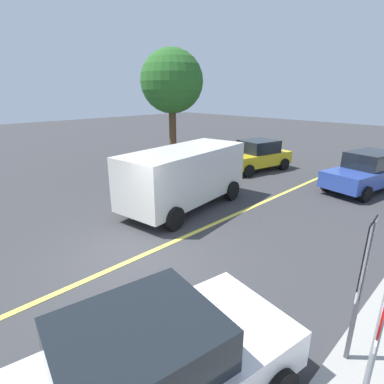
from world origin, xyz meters
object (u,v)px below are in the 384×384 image
object	(u,v)px
car_blue_far_lane	(368,171)
car_white_mid_road	(150,367)
speed_limit_sign	(364,269)
car_yellow_crossing	(256,155)
stop_sign	(378,332)
white_van	(184,174)
tree_left_verge	(172,82)

from	to	relation	value
car_blue_far_lane	car_white_mid_road	size ratio (longest dim) A/B	1.09
speed_limit_sign	car_yellow_crossing	bearing A→B (deg)	40.54
stop_sign	car_blue_far_lane	xyz separation A→B (m)	(11.10, 3.31, -0.76)
speed_limit_sign	white_van	distance (m)	7.54
stop_sign	speed_limit_sign	world-z (taller)	speed_limit_sign
stop_sign	speed_limit_sign	distance (m)	1.09
car_white_mid_road	tree_left_verge	world-z (taller)	tree_left_verge
stop_sign	white_van	world-z (taller)	stop_sign
car_blue_far_lane	tree_left_verge	xyz separation A→B (m)	(-3.41, 8.98, 3.77)
car_blue_far_lane	speed_limit_sign	bearing A→B (deg)	-164.40
car_blue_far_lane	car_yellow_crossing	xyz separation A→B (m)	(-0.45, 5.45, -0.02)
white_van	car_white_mid_road	xyz separation A→B (m)	(-5.63, -5.35, -0.48)
speed_limit_sign	tree_left_verge	distance (m)	13.89
stop_sign	car_white_mid_road	xyz separation A→B (m)	(-1.70, 2.04, -0.81)
speed_limit_sign	car_white_mid_road	bearing A→B (deg)	149.52
tree_left_verge	car_blue_far_lane	bearing A→B (deg)	-69.21
car_yellow_crossing	tree_left_verge	distance (m)	5.97
speed_limit_sign	car_white_mid_road	xyz separation A→B (m)	(-2.66, 1.57, -0.98)
white_van	stop_sign	bearing A→B (deg)	-118.01
car_blue_far_lane	tree_left_verge	size ratio (longest dim) A/B	0.75
stop_sign	car_yellow_crossing	xyz separation A→B (m)	(10.65, 8.76, -0.78)
car_white_mid_road	speed_limit_sign	bearing A→B (deg)	-30.48
car_yellow_crossing	tree_left_verge	world-z (taller)	tree_left_verge
stop_sign	tree_left_verge	bearing A→B (deg)	57.97
car_yellow_crossing	car_white_mid_road	distance (m)	14.06
stop_sign	car_blue_far_lane	world-z (taller)	stop_sign
car_blue_far_lane	tree_left_verge	bearing A→B (deg)	110.79
car_blue_far_lane	white_van	bearing A→B (deg)	150.31
stop_sign	car_blue_far_lane	distance (m)	11.61
stop_sign	car_yellow_crossing	world-z (taller)	stop_sign
stop_sign	tree_left_verge	distance (m)	14.81
stop_sign	speed_limit_sign	bearing A→B (deg)	26.32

